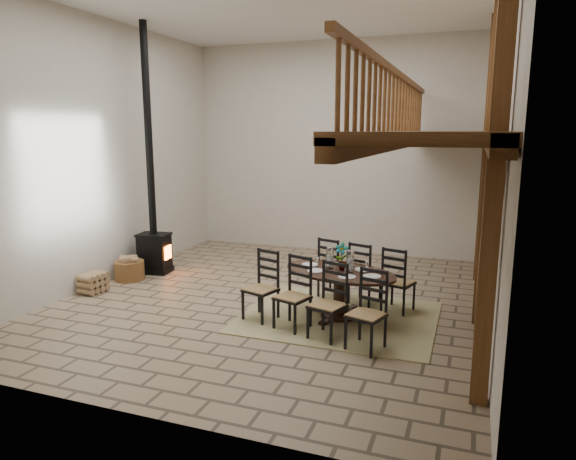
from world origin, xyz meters
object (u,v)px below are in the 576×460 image
(log_stack, at_px, (93,283))
(wood_stove, at_px, (153,219))
(dining_table, at_px, (336,295))
(log_basket, at_px, (129,269))

(log_stack, bearing_deg, wood_stove, 80.17)
(dining_table, distance_m, wood_stove, 4.52)
(wood_stove, distance_m, log_basket, 1.14)
(log_basket, bearing_deg, dining_table, -9.11)
(dining_table, bearing_deg, log_stack, -160.12)
(wood_stove, bearing_deg, log_basket, -111.04)
(wood_stove, xyz_separation_m, log_basket, (-0.16, -0.64, -0.92))
(log_basket, bearing_deg, wood_stove, 76.03)
(dining_table, relative_size, log_basket, 4.43)
(wood_stove, relative_size, log_stack, 9.67)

